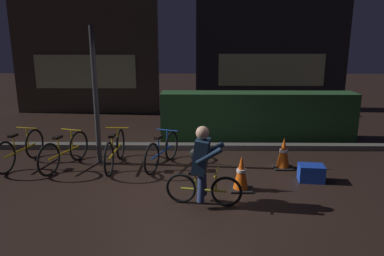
# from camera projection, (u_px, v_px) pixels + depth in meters

# --- Properties ---
(ground_plane) EXTENTS (40.00, 40.00, 0.00)m
(ground_plane) POSITION_uv_depth(u_px,v_px,m) (180.00, 187.00, 6.30)
(ground_plane) COLOR black
(sidewalk_curb) EXTENTS (12.00, 0.24, 0.12)m
(sidewalk_curb) POSITION_uv_depth(u_px,v_px,m) (184.00, 146.00, 8.42)
(sidewalk_curb) COLOR #56544F
(sidewalk_curb) RESTS_ON ground
(hedge_row) EXTENTS (4.80, 0.70, 1.18)m
(hedge_row) POSITION_uv_depth(u_px,v_px,m) (257.00, 116.00, 9.14)
(hedge_row) COLOR #214723
(hedge_row) RESTS_ON ground
(storefront_left) EXTENTS (4.77, 0.54, 4.25)m
(storefront_left) POSITION_uv_depth(u_px,v_px,m) (86.00, 49.00, 12.13)
(storefront_left) COLOR #42382D
(storefront_left) RESTS_ON ground
(storefront_right) EXTENTS (5.24, 0.54, 4.07)m
(storefront_right) POSITION_uv_depth(u_px,v_px,m) (271.00, 51.00, 12.75)
(storefront_right) COLOR #262328
(storefront_right) RESTS_ON ground
(street_post) EXTENTS (0.10, 0.10, 2.73)m
(street_post) POSITION_uv_depth(u_px,v_px,m) (96.00, 97.00, 7.16)
(street_post) COLOR #2D2D33
(street_post) RESTS_ON ground
(parked_bike_leftmost) EXTENTS (0.46, 1.56, 0.73)m
(parked_bike_leftmost) POSITION_uv_depth(u_px,v_px,m) (20.00, 150.00, 7.27)
(parked_bike_leftmost) COLOR black
(parked_bike_leftmost) RESTS_ON ground
(parked_bike_left_mid) EXTENTS (0.55, 1.51, 0.72)m
(parked_bike_left_mid) POSITION_uv_depth(u_px,v_px,m) (65.00, 152.00, 7.16)
(parked_bike_left_mid) COLOR black
(parked_bike_left_mid) RESTS_ON ground
(parked_bike_center_left) EXTENTS (0.46, 1.63, 0.75)m
(parked_bike_center_left) POSITION_uv_depth(u_px,v_px,m) (115.00, 151.00, 7.18)
(parked_bike_center_left) COLOR black
(parked_bike_center_left) RESTS_ON ground
(parked_bike_center_right) EXTENTS (0.59, 1.45, 0.70)m
(parked_bike_center_right) POSITION_uv_depth(u_px,v_px,m) (162.00, 151.00, 7.20)
(parked_bike_center_right) COLOR black
(parked_bike_center_right) RESTS_ON ground
(traffic_cone_near) EXTENTS (0.36, 0.36, 0.60)m
(traffic_cone_near) POSITION_uv_depth(u_px,v_px,m) (241.00, 173.00, 6.12)
(traffic_cone_near) COLOR black
(traffic_cone_near) RESTS_ON ground
(traffic_cone_far) EXTENTS (0.36, 0.36, 0.62)m
(traffic_cone_far) POSITION_uv_depth(u_px,v_px,m) (283.00, 153.00, 7.14)
(traffic_cone_far) COLOR black
(traffic_cone_far) RESTS_ON ground
(blue_crate) EXTENTS (0.47, 0.37, 0.30)m
(blue_crate) POSITION_uv_depth(u_px,v_px,m) (311.00, 173.00, 6.52)
(blue_crate) COLOR #193DB7
(blue_crate) RESTS_ON ground
(cyclist) EXTENTS (1.18, 0.58, 1.25)m
(cyclist) POSITION_uv_depth(u_px,v_px,m) (202.00, 165.00, 5.52)
(cyclist) COLOR black
(cyclist) RESTS_ON ground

